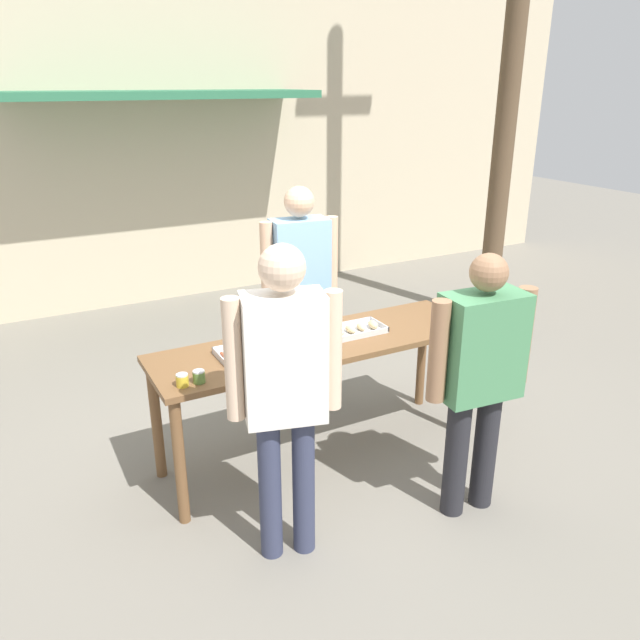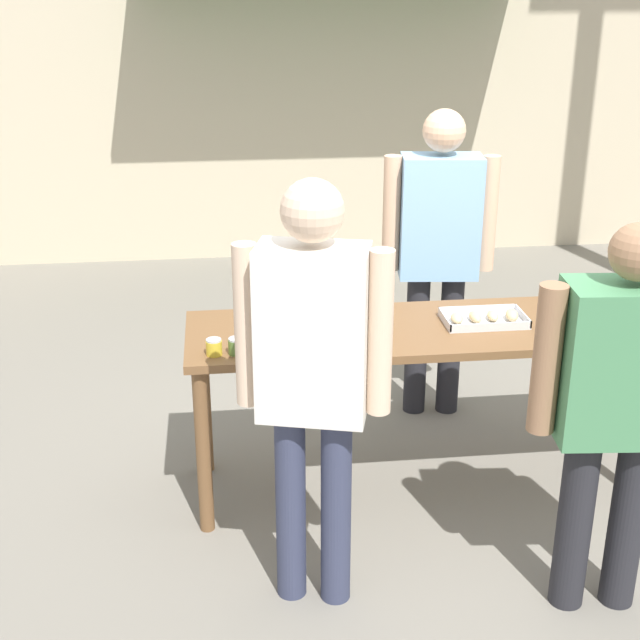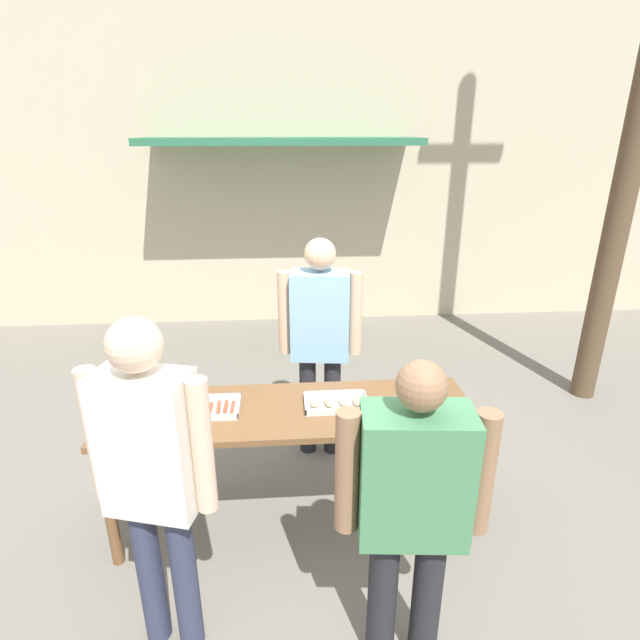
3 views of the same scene
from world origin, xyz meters
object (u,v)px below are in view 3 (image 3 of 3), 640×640
(person_customer_with_cup, at_px, (412,501))
(condiment_jar_mustard, at_px, (111,430))
(food_tray_sausages, at_px, (207,408))
(person_server_behind_table, at_px, (320,332))
(beer_cup, at_px, (460,412))
(condiment_jar_ketchup, at_px, (129,429))
(food_tray_buns, at_px, (337,402))
(person_customer_holding_hotdog, at_px, (152,467))

(person_customer_with_cup, bearing_deg, condiment_jar_mustard, -20.92)
(food_tray_sausages, distance_m, person_server_behind_table, 1.11)
(beer_cup, bearing_deg, person_customer_with_cup, -122.39)
(condiment_jar_mustard, distance_m, beer_cup, 2.03)
(food_tray_sausages, distance_m, beer_cup, 1.54)
(condiment_jar_ketchup, bearing_deg, food_tray_buns, 10.89)
(condiment_jar_ketchup, height_order, person_customer_holding_hotdog, person_customer_holding_hotdog)
(food_tray_buns, bearing_deg, food_tray_sausages, 179.86)
(person_server_behind_table, bearing_deg, person_customer_with_cup, -74.59)
(food_tray_buns, relative_size, condiment_jar_mustard, 5.27)
(condiment_jar_ketchup, bearing_deg, person_server_behind_table, 41.17)
(beer_cup, distance_m, person_server_behind_table, 1.28)
(person_server_behind_table, xyz_separation_m, person_customer_holding_hotdog, (-0.89, -1.60, 0.02))
(food_tray_sausages, xyz_separation_m, condiment_jar_ketchup, (-0.41, -0.24, 0.02))
(food_tray_sausages, bearing_deg, beer_cup, -8.60)
(condiment_jar_mustard, bearing_deg, food_tray_sausages, 25.01)
(food_tray_buns, distance_m, person_customer_holding_hotdog, 1.25)
(person_server_behind_table, bearing_deg, condiment_jar_ketchup, -132.33)
(condiment_jar_ketchup, bearing_deg, person_customer_holding_hotdog, -64.10)
(person_server_behind_table, bearing_deg, person_customer_holding_hotdog, -112.46)
(food_tray_buns, distance_m, person_customer_with_cup, 1.02)
(condiment_jar_mustard, bearing_deg, person_customer_holding_hotdog, -56.73)
(condiment_jar_mustard, xyz_separation_m, condiment_jar_ketchup, (0.10, -0.00, 0.00))
(food_tray_sausages, height_order, food_tray_buns, food_tray_buns)
(beer_cup, bearing_deg, person_server_behind_table, 126.85)
(condiment_jar_mustard, xyz_separation_m, person_customer_with_cup, (1.55, -0.76, 0.05))
(beer_cup, bearing_deg, condiment_jar_ketchup, -179.84)
(person_customer_with_cup, bearing_deg, food_tray_buns, -71.66)
(beer_cup, bearing_deg, food_tray_buns, 162.27)
(food_tray_sausages, height_order, condiment_jar_ketchup, condiment_jar_ketchup)
(condiment_jar_mustard, bearing_deg, person_server_behind_table, 38.85)
(food_tray_sausages, bearing_deg, condiment_jar_mustard, -154.99)
(condiment_jar_mustard, relative_size, person_customer_with_cup, 0.05)
(food_tray_sausages, xyz_separation_m, person_server_behind_table, (0.76, 0.79, 0.17))
(person_customer_holding_hotdog, bearing_deg, person_server_behind_table, -103.78)
(person_customer_holding_hotdog, relative_size, person_customer_with_cup, 1.09)
(person_server_behind_table, distance_m, person_customer_with_cup, 1.80)
(food_tray_buns, xyz_separation_m, person_customer_with_cup, (0.23, -0.99, 0.07))
(food_tray_sausages, distance_m, person_customer_holding_hotdog, 0.85)
(person_server_behind_table, height_order, person_customer_holding_hotdog, person_customer_holding_hotdog)
(beer_cup, relative_size, person_server_behind_table, 0.06)
(food_tray_buns, height_order, beer_cup, beer_cup)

